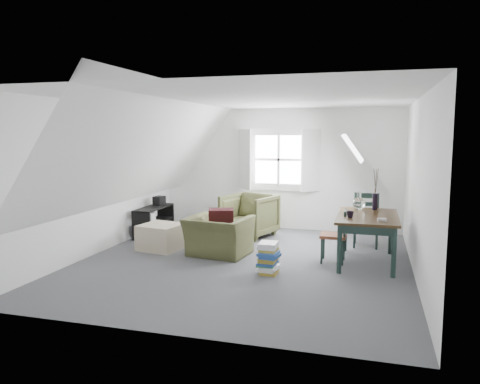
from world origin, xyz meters
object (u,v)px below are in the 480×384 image
(dining_chair_far, at_px, (366,218))
(media_shelf, at_px, (153,223))
(ottoman, at_px, (161,237))
(armchair_near, at_px, (218,255))
(dining_table, at_px, (368,221))
(dining_chair_near, at_px, (335,235))
(magazine_stack, at_px, (268,258))
(armchair_far, at_px, (249,236))

(dining_chair_far, bearing_deg, media_shelf, 10.46)
(ottoman, height_order, dining_chair_far, dining_chair_far)
(armchair_near, distance_m, ottoman, 1.10)
(ottoman, height_order, dining_table, dining_table)
(dining_chair_near, distance_m, magazine_stack, 1.24)
(dining_chair_far, bearing_deg, armchair_near, 36.02)
(dining_table, height_order, dining_chair_far, dining_chair_far)
(armchair_far, bearing_deg, armchair_near, -76.69)
(dining_table, xyz_separation_m, media_shelf, (-4.06, 0.87, -0.40))
(armchair_far, height_order, ottoman, ottoman)
(armchair_near, distance_m, armchair_far, 1.51)
(ottoman, bearing_deg, dining_chair_far, 18.65)
(armchair_near, height_order, magazine_stack, magazine_stack)
(ottoman, relative_size, dining_table, 0.44)
(armchair_near, relative_size, magazine_stack, 2.20)
(armchair_near, bearing_deg, dining_table, -167.64)
(armchair_far, xyz_separation_m, dining_table, (2.23, -1.32, 0.65))
(dining_chair_far, relative_size, media_shelf, 0.90)
(armchair_near, xyz_separation_m, dining_table, (2.35, 0.19, 0.65))
(armchair_near, xyz_separation_m, dining_chair_far, (2.32, 1.24, 0.51))
(armchair_far, xyz_separation_m, ottoman, (-1.19, -1.40, 0.22))
(armchair_near, distance_m, dining_chair_far, 2.68)
(dining_table, bearing_deg, dining_chair_far, 93.57)
(dining_table, height_order, dining_chair_near, dining_chair_near)
(armchair_far, distance_m, ottoman, 1.85)
(media_shelf, bearing_deg, armchair_far, 14.22)
(ottoman, bearing_deg, magazine_stack, -22.48)
(armchair_near, distance_m, dining_table, 2.45)
(dining_chair_far, xyz_separation_m, dining_chair_near, (-0.44, -1.14, -0.08))
(armchair_far, xyz_separation_m, magazine_stack, (0.89, -2.27, 0.22))
(dining_chair_near, xyz_separation_m, media_shelf, (-3.58, 0.96, -0.18))
(armchair_near, distance_m, magazine_stack, 1.28)
(armchair_near, distance_m, dining_chair_near, 1.93)
(dining_table, distance_m, dining_chair_near, 0.53)
(dining_chair_far, height_order, magazine_stack, dining_chair_far)
(dining_chair_far, height_order, dining_chair_near, dining_chair_far)
(armchair_far, bearing_deg, ottoman, -112.41)
(armchair_far, relative_size, dining_chair_near, 1.10)
(dining_chair_near, distance_m, media_shelf, 3.71)
(magazine_stack, bearing_deg, armchair_far, 111.44)
(dining_table, bearing_deg, ottoman, -176.92)
(dining_chair_near, bearing_deg, dining_chair_far, 144.50)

